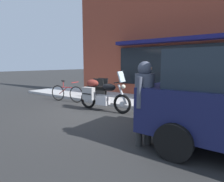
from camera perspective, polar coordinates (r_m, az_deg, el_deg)
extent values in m
plane|color=#292929|center=(6.47, -4.50, -6.43)|extent=(80.00, 80.00, 0.00)
torus|color=black|center=(6.18, 3.14, -3.97)|extent=(0.66, 0.13, 0.66)
cylinder|color=silver|center=(6.18, 3.14, -3.97)|extent=(0.16, 0.07, 0.16)
torus|color=black|center=(6.98, -7.38, -2.61)|extent=(0.66, 0.13, 0.66)
cylinder|color=silver|center=(6.98, -7.38, -2.61)|extent=(0.16, 0.07, 0.16)
cube|color=silver|center=(6.57, -2.81, -2.79)|extent=(0.46, 0.33, 0.32)
cylinder|color=silver|center=(6.51, -2.46, -1.36)|extent=(0.95, 0.12, 0.06)
ellipsoid|color=black|center=(6.36, -0.98, 1.14)|extent=(0.54, 0.31, 0.26)
cube|color=black|center=(6.60, -4.05, 0.86)|extent=(0.61, 0.28, 0.11)
cube|color=black|center=(6.80, -6.30, 0.88)|extent=(0.29, 0.24, 0.18)
cylinder|color=silver|center=(6.12, 3.17, -1.04)|extent=(0.35, 0.09, 0.67)
cylinder|color=black|center=(6.13, 2.21, 2.75)|extent=(0.07, 0.62, 0.04)
cube|color=silver|center=(6.07, 2.88, 4.40)|extent=(0.17, 0.33, 0.35)
sphere|color=#EAEACC|center=(6.07, 3.52, 1.35)|extent=(0.14, 0.14, 0.14)
cube|color=#A1A1A1|center=(6.61, -7.22, -0.76)|extent=(0.45, 0.23, 0.44)
cube|color=black|center=(6.53, -7.87, -0.88)|extent=(0.37, 0.04, 0.03)
ellipsoid|color=#591E19|center=(6.75, -5.99, 2.37)|extent=(0.50, 0.35, 0.28)
torus|color=black|center=(8.09, -10.93, -1.06)|extent=(0.69, 0.16, 0.70)
torus|color=black|center=(8.72, -16.29, -0.58)|extent=(0.69, 0.16, 0.70)
cylinder|color=#B22323|center=(8.36, -13.77, 1.09)|extent=(0.55, 0.13, 0.04)
cylinder|color=#B22323|center=(8.51, -14.79, 0.08)|extent=(0.43, 0.11, 0.32)
cylinder|color=#B22323|center=(8.46, -14.76, 1.95)|extent=(0.03, 0.03, 0.30)
ellipsoid|color=black|center=(8.44, -14.80, 3.03)|extent=(0.23, 0.14, 0.06)
cylinder|color=#B22323|center=(8.06, -11.32, 2.62)|extent=(0.11, 0.48, 0.03)
cylinder|color=black|center=(5.24, 24.86, -6.97)|extent=(0.66, 0.22, 0.66)
cylinder|color=black|center=(3.44, 18.45, -14.55)|extent=(0.66, 0.22, 0.66)
cylinder|color=#2D2D2D|center=(3.91, 10.96, -10.11)|extent=(0.14, 0.14, 0.83)
cylinder|color=#2D2D2D|center=(3.81, 8.34, -10.52)|extent=(0.14, 0.14, 0.83)
cylinder|color=#474C5B|center=(3.70, 9.94, 0.45)|extent=(0.39, 0.39, 0.62)
sphere|color=#474C5B|center=(3.66, 10.10, 6.83)|extent=(0.28, 0.28, 0.28)
sphere|color=tan|center=(3.64, 10.97, 6.80)|extent=(0.17, 0.17, 0.17)
cylinder|color=#474C5B|center=(3.91, 11.27, 0.38)|extent=(0.10, 0.10, 0.59)
cylinder|color=#474C5B|center=(3.49, 8.42, -0.48)|extent=(0.10, 0.10, 0.59)
cube|color=black|center=(8.40, -3.94, 0.89)|extent=(0.55, 0.18, 0.88)
cube|color=black|center=(8.57, -3.01, 1.04)|extent=(0.55, 0.18, 0.88)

